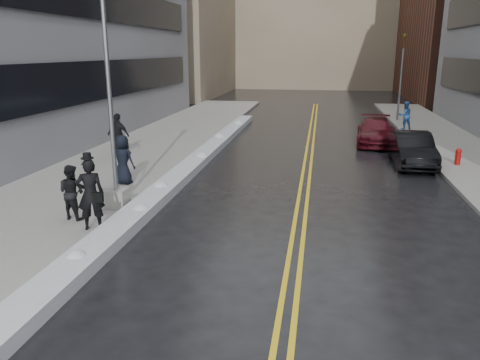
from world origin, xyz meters
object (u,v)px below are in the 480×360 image
at_px(lamppost, 112,133).
at_px(traffic_signal, 401,74).
at_px(pedestrian_fedora, 90,194).
at_px(car_maroon, 375,131).
at_px(pedestrian_d, 118,135).
at_px(pedestrian_east, 405,115).
at_px(pedestrian_c, 123,160).
at_px(pedestrian_b, 72,192).
at_px(fire_hydrant, 458,156).
at_px(car_black, 412,149).

distance_m(lamppost, traffic_signal, 24.98).
bearing_deg(pedestrian_fedora, car_maroon, -145.93).
bearing_deg(pedestrian_d, pedestrian_east, -130.01).
relative_size(traffic_signal, pedestrian_c, 3.26).
xyz_separation_m(pedestrian_b, pedestrian_east, (12.43, 18.85, 0.06)).
distance_m(pedestrian_c, car_maroon, 14.63).
bearing_deg(lamppost, fire_hydrant, 33.04).
xyz_separation_m(pedestrian_c, pedestrian_east, (12.48, 15.01, -0.04)).
distance_m(lamppost, car_maroon, 16.20).
bearing_deg(car_black, lamppost, -142.05).
height_order(pedestrian_c, pedestrian_east, pedestrian_c).
bearing_deg(lamppost, traffic_signal, 61.79).
relative_size(traffic_signal, pedestrian_d, 2.96).
relative_size(pedestrian_east, car_maroon, 0.37).
bearing_deg(pedestrian_east, pedestrian_b, 37.64).
relative_size(pedestrian_b, pedestrian_east, 0.93).
bearing_deg(fire_hydrant, car_maroon, 120.23).
height_order(traffic_signal, car_maroon, traffic_signal).
bearing_deg(pedestrian_east, pedestrian_fedora, 40.60).
height_order(fire_hydrant, pedestrian_fedora, pedestrian_fedora).
bearing_deg(pedestrian_d, fire_hydrant, -162.54).
relative_size(fire_hydrant, pedestrian_c, 0.40).
bearing_deg(pedestrian_b, traffic_signal, -106.14).
relative_size(lamppost, pedestrian_d, 3.76).
distance_m(lamppost, car_black, 13.32).
bearing_deg(traffic_signal, pedestrian_fedora, -116.12).
bearing_deg(lamppost, car_black, 38.19).
height_order(pedestrian_c, pedestrian_d, pedestrian_d).
distance_m(fire_hydrant, pedestrian_c, 14.25).
distance_m(pedestrian_c, pedestrian_east, 19.52).
height_order(lamppost, traffic_signal, lamppost).
bearing_deg(pedestrian_c, fire_hydrant, -144.52).
bearing_deg(pedestrian_fedora, lamppost, -111.26).
bearing_deg(fire_hydrant, car_black, 175.19).
relative_size(fire_hydrant, pedestrian_east, 0.41).
xyz_separation_m(traffic_signal, car_maroon, (-2.48, -8.88, -2.70)).
xyz_separation_m(pedestrian_b, car_black, (11.23, 9.35, -0.23)).
bearing_deg(pedestrian_b, pedestrian_east, -110.92).
height_order(fire_hydrant, pedestrian_c, pedestrian_c).
bearing_deg(pedestrian_east, pedestrian_c, 31.31).
bearing_deg(car_black, fire_hydrant, -5.05).
relative_size(pedestrian_fedora, pedestrian_c, 1.09).
xyz_separation_m(pedestrian_fedora, car_black, (10.28, 10.02, -0.42)).
bearing_deg(pedestrian_d, car_black, -161.40).
relative_size(lamppost, pedestrian_fedora, 3.79).
relative_size(pedestrian_fedora, pedestrian_b, 1.23).
distance_m(lamppost, pedestrian_fedora, 2.32).
height_order(fire_hydrant, car_black, car_black).
bearing_deg(fire_hydrant, pedestrian_east, 94.27).
distance_m(pedestrian_b, car_maroon, 17.56).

